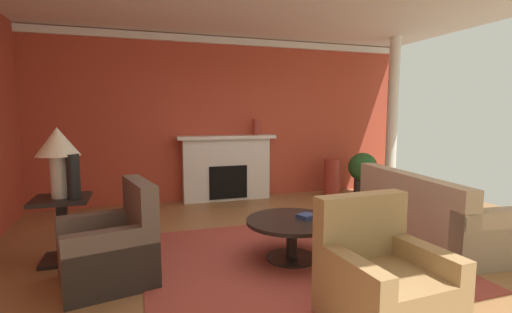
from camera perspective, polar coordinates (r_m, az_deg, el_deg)
ground_plane at (r=4.43m, az=4.70°, el=-14.41°), size 8.69×8.69×0.00m
wall_fireplace at (r=6.96m, az=-4.72°, el=5.78°), size 7.28×0.12×2.98m
crown_moulding at (r=7.00m, az=-4.67°, el=17.37°), size 7.28×0.08×0.12m
area_rug at (r=4.22m, az=5.52°, el=-15.44°), size 3.13×2.67×0.01m
fireplace at (r=6.82m, az=-4.56°, el=-2.03°), size 1.80×0.35×1.19m
sofa at (r=5.24m, az=25.08°, el=-8.30°), size 1.13×2.19×0.85m
armchair_near_window at (r=3.86m, az=-21.40°, el=-13.28°), size 0.96×0.96×0.95m
armchair_facing_fireplace at (r=3.09m, az=18.91°, el=-18.29°), size 0.84×0.84×0.95m
coffee_table at (r=4.11m, az=5.57°, el=-11.18°), size 1.00×1.00×0.45m
side_table at (r=4.55m, az=-27.69°, el=-9.31°), size 0.56×0.56×0.70m
table_lamp at (r=4.41m, az=-28.26°, el=1.08°), size 0.44×0.44×0.75m
vase_mantel_right at (r=6.85m, az=-0.04°, el=4.54°), size 0.13×0.13×0.29m
vase_on_side_table at (r=4.30m, az=-26.36°, el=-2.81°), size 0.13×0.13×0.47m
vase_tall_corner at (r=7.33m, az=11.68°, el=-3.16°), size 0.33×0.33×0.72m
book_red_cover at (r=4.14m, az=7.83°, el=-9.10°), size 0.23×0.22×0.04m
potted_plant at (r=7.52m, az=16.13°, el=-2.02°), size 0.56×0.56×0.83m
column_white at (r=7.40m, az=20.28°, el=5.44°), size 0.20×0.20×2.98m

